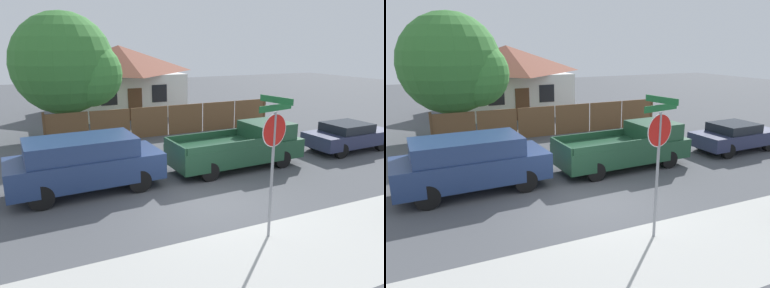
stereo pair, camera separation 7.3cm
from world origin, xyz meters
TOP-DOWN VIEW (x-y plane):
  - ground_plane at (0.00, 0.00)m, footprint 80.00×80.00m
  - sidewalk_strip at (0.00, -3.60)m, footprint 36.00×3.20m
  - wooden_fence at (2.13, 8.51)m, footprint 12.27×0.12m
  - house at (1.73, 16.69)m, footprint 7.80×7.72m
  - oak_tree at (-2.50, 9.75)m, footprint 5.16×4.91m
  - red_suv at (-3.15, 2.36)m, footprint 4.89×2.17m
  - orange_pickup at (2.76, 2.37)m, footprint 5.29×2.06m
  - parked_sedan at (8.39, 2.36)m, footprint 4.12×1.90m
  - stop_sign at (0.46, -2.62)m, footprint 1.05×0.95m

SIDE VIEW (x-z plane):
  - ground_plane at x=0.00m, z-range 0.00..0.00m
  - sidewalk_strip at x=0.00m, z-range 0.00..0.01m
  - parked_sedan at x=8.39m, z-range 0.04..1.31m
  - wooden_fence at x=2.13m, z-range -0.05..1.61m
  - orange_pickup at x=2.76m, z-range -0.03..1.65m
  - red_suv at x=-3.15m, z-range 0.08..1.88m
  - house at x=1.73m, z-range 0.08..4.66m
  - stop_sign at x=0.46m, z-range 0.67..4.18m
  - oak_tree at x=-2.50m, z-range 0.53..6.74m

